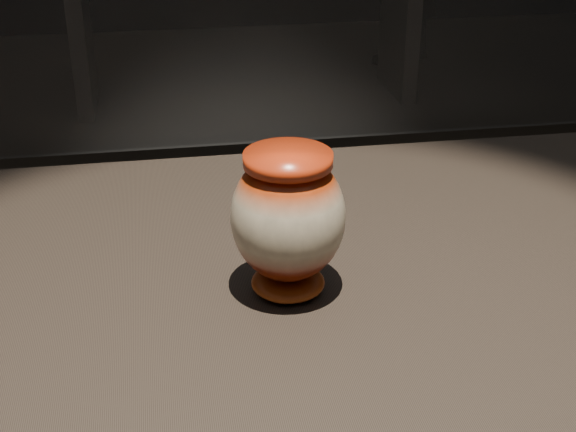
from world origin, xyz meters
name	(u,v)px	position (x,y,z in m)	size (l,w,h in m)	color
main_vase	(288,218)	(0.06, -0.04, 1.00)	(0.13, 0.13, 0.18)	maroon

